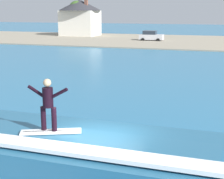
# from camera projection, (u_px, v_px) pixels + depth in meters

# --- Properties ---
(wave_crest) EXTENTS (10.98, 3.66, 1.69)m
(wave_crest) POSITION_uv_depth(u_px,v_px,m) (65.00, 157.00, 10.74)
(wave_crest) COLOR #265F81
(wave_crest) RESTS_ON ground_plane
(surfboard) EXTENTS (1.84, 1.07, 0.06)m
(surfboard) POSITION_uv_depth(u_px,v_px,m) (51.00, 132.00, 10.36)
(surfboard) COLOR white
(surfboard) RESTS_ON wave_crest
(surfer) EXTENTS (1.33, 0.32, 1.61)m
(surfer) POSITION_uv_depth(u_px,v_px,m) (48.00, 102.00, 10.20)
(surfer) COLOR black
(surfer) RESTS_ON surfboard
(shoreline_bank) EXTENTS (120.00, 27.56, 0.18)m
(shoreline_bank) POSITION_uv_depth(u_px,v_px,m) (201.00, 42.00, 58.41)
(shoreline_bank) COLOR gray
(shoreline_bank) RESTS_ON ground_plane
(car_near_shore) EXTENTS (4.14, 2.24, 1.86)m
(car_near_shore) POSITION_uv_depth(u_px,v_px,m) (151.00, 36.00, 59.60)
(car_near_shore) COLOR silver
(car_near_shore) RESTS_ON ground_plane
(house_with_chimney) EXTENTS (8.95, 8.95, 7.83)m
(house_with_chimney) POSITION_uv_depth(u_px,v_px,m) (80.00, 16.00, 70.67)
(house_with_chimney) COLOR silver
(house_with_chimney) RESTS_ON ground_plane
(tree_short_bushy) EXTENTS (3.47, 3.47, 7.33)m
(tree_short_bushy) POSITION_uv_depth(u_px,v_px,m) (77.00, 9.00, 70.23)
(tree_short_bushy) COLOR brown
(tree_short_bushy) RESTS_ON ground_plane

